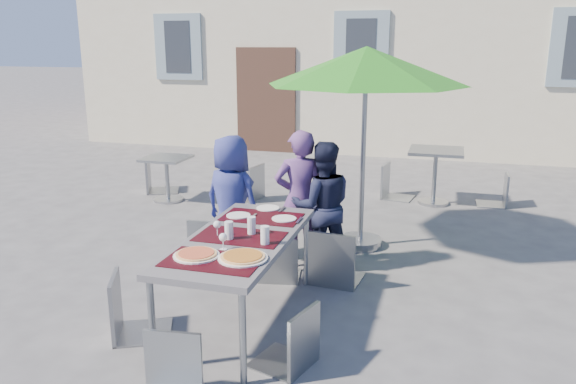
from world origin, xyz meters
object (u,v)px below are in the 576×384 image
(dining_table, at_px, (240,243))
(chair_4, at_px, (293,301))
(pizza_near_right, at_px, (243,257))
(cafe_table_0, at_px, (167,173))
(chair_3, at_px, (126,269))
(cafe_table_1, at_px, (435,165))
(child_2, at_px, (322,206))
(chair_1, at_px, (279,231))
(chair_0, at_px, (212,212))
(child_0, at_px, (232,200))
(child_1, at_px, (300,199))
(bg_chair_l_0, at_px, (154,153))
(bg_chair_r_0, at_px, (250,161))
(patio_umbrella, at_px, (366,68))
(chair_5, at_px, (166,332))
(chair_2, at_px, (335,224))
(bg_chair_r_1, at_px, (501,170))
(pizza_near_left, at_px, (196,254))
(bg_chair_l_1, at_px, (393,160))

(dining_table, height_order, chair_4, chair_4)
(pizza_near_right, relative_size, cafe_table_0, 0.55)
(chair_3, xyz_separation_m, cafe_table_1, (2.20, 4.61, 0.00))
(dining_table, bearing_deg, child_2, 73.66)
(chair_1, bearing_deg, chair_0, 170.89)
(child_0, relative_size, child_1, 0.95)
(bg_chair_l_0, distance_m, bg_chair_r_0, 1.61)
(dining_table, xyz_separation_m, cafe_table_1, (1.42, 4.14, -0.12))
(chair_1, bearing_deg, chair_4, -69.32)
(child_0, relative_size, patio_umbrella, 0.61)
(bg_chair_r_0, height_order, cafe_table_1, bg_chair_r_0)
(child_2, height_order, bg_chair_r_0, child_2)
(child_0, distance_m, bg_chair_r_0, 2.48)
(chair_4, distance_m, chair_5, 0.91)
(child_1, distance_m, chair_0, 0.91)
(child_2, xyz_separation_m, bg_chair_r_0, (-1.61, 2.31, -0.08))
(cafe_table_0, bearing_deg, chair_3, -66.47)
(child_1, distance_m, chair_2, 0.59)
(pizza_near_right, height_order, chair_2, chair_2)
(chair_5, xyz_separation_m, bg_chair_r_1, (2.38, 5.51, 0.01))
(pizza_near_right, distance_m, child_0, 1.86)
(chair_5, relative_size, cafe_table_1, 1.10)
(pizza_near_left, relative_size, child_0, 0.25)
(child_2, bearing_deg, cafe_table_1, -130.42)
(pizza_near_right, relative_size, child_2, 0.27)
(child_1, relative_size, chair_5, 1.63)
(chair_3, bearing_deg, pizza_near_left, -3.31)
(chair_4, xyz_separation_m, cafe_table_1, (0.82, 4.71, 0.05))
(chair_0, bearing_deg, child_2, 16.16)
(chair_4, bearing_deg, cafe_table_1, 80.13)
(bg_chair_r_1, bearing_deg, chair_3, -122.95)
(patio_umbrella, bearing_deg, cafe_table_0, 159.75)
(chair_5, bearing_deg, child_1, 85.47)
(dining_table, distance_m, cafe_table_1, 4.38)
(pizza_near_right, height_order, child_0, child_0)
(pizza_near_left, height_order, patio_umbrella, patio_umbrella)
(chair_1, height_order, bg_chair_r_0, bg_chair_r_0)
(child_1, distance_m, chair_3, 2.03)
(child_2, bearing_deg, bg_chair_r_1, -143.19)
(child_1, bearing_deg, dining_table, 60.13)
(bg_chair_l_0, xyz_separation_m, bg_chair_l_1, (3.63, 0.67, -0.05))
(bg_chair_l_0, bearing_deg, bg_chair_l_1, 10.48)
(dining_table, bearing_deg, chair_5, -92.38)
(child_0, relative_size, chair_0, 1.33)
(pizza_near_right, xyz_separation_m, chair_0, (-0.89, 1.47, -0.16))
(child_2, bearing_deg, cafe_table_0, -54.65)
(cafe_table_0, bearing_deg, pizza_near_left, -59.07)
(dining_table, height_order, pizza_near_right, pizza_near_right)
(chair_0, relative_size, chair_5, 1.16)
(dining_table, distance_m, cafe_table_0, 4.01)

